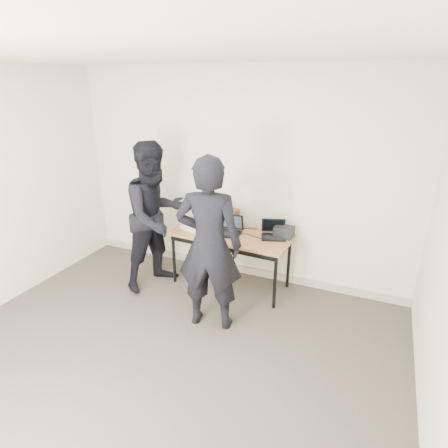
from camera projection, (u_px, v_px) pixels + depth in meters
The scene contains 13 objects.
room at pixel (129, 243), 2.87m from camera, with size 4.60×4.60×2.80m.
desk at pixel (230, 238), 4.68m from camera, with size 1.53×0.72×0.72m.
laptop_beige at pixel (197, 224), 4.83m from camera, with size 0.40×0.40×0.25m.
laptop_center at pixel (230, 229), 4.66m from camera, with size 0.32×0.31×0.23m.
laptop_right at pixel (273, 233), 4.57m from camera, with size 0.36×0.35×0.21m.
leather_satchel at pixel (224, 217), 4.87m from camera, with size 0.37×0.19×0.25m.
tissue at pixel (227, 205), 4.81m from camera, with size 0.13×0.10×0.08m, color white.
equipment_box at pixel (284, 232), 4.57m from camera, with size 0.22×0.19×0.13m, color black.
power_brick at pixel (209, 235), 4.59m from camera, with size 0.08×0.05×0.03m, color black.
cables at pixel (234, 234), 4.65m from camera, with size 1.14×0.51×0.01m.
person_typist at pixel (209, 245), 3.82m from camera, with size 0.68×0.45×1.88m, color black.
person_observer at pixel (156, 216), 4.64m from camera, with size 0.90×0.71×1.86m, color black.
baseboard at pixel (235, 268), 5.25m from camera, with size 4.50×0.03×0.10m, color #AA9E8D.
Camera 1 is at (1.71, -2.11, 2.53)m, focal length 30.00 mm.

